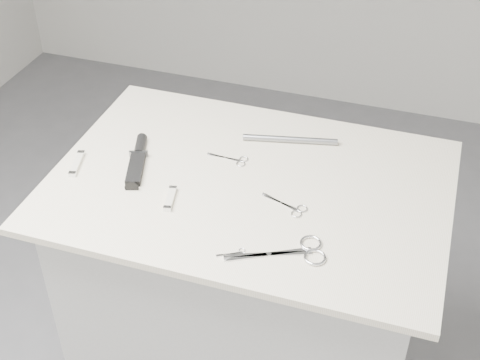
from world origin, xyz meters
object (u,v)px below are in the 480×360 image
(large_shears, at_px, (297,252))
(pocket_knife_b, at_px, (170,198))
(tiny_scissors, at_px, (235,253))
(plinth, at_px, (248,307))
(embroidery_scissors_a, at_px, (291,208))
(embroidery_scissors_b, at_px, (234,160))
(metal_rail, at_px, (290,140))
(sheathed_knife, at_px, (138,158))
(pocket_knife_a, at_px, (77,163))

(large_shears, bearing_deg, pocket_knife_b, 141.61)
(large_shears, relative_size, tiny_scissors, 3.37)
(pocket_knife_b, bearing_deg, large_shears, -115.95)
(plinth, distance_m, large_shears, 0.55)
(large_shears, distance_m, embroidery_scissors_a, 0.15)
(embroidery_scissors_b, distance_m, metal_rail, 0.17)
(tiny_scissors, height_order, metal_rail, metal_rail)
(embroidery_scissors_a, height_order, tiny_scissors, same)
(embroidery_scissors_a, relative_size, embroidery_scissors_b, 1.09)
(plinth, height_order, embroidery_scissors_b, embroidery_scissors_b)
(pocket_knife_b, distance_m, metal_rail, 0.40)
(tiny_scissors, bearing_deg, metal_rail, 60.98)
(plinth, bearing_deg, sheathed_knife, -179.33)
(embroidery_scissors_a, relative_size, pocket_knife_b, 1.34)
(pocket_knife_a, relative_size, metal_rail, 0.41)
(pocket_knife_a, distance_m, metal_rail, 0.57)
(embroidery_scissors_a, distance_m, metal_rail, 0.28)
(pocket_knife_a, bearing_deg, metal_rail, -76.04)
(embroidery_scissors_b, height_order, tiny_scissors, same)
(metal_rail, bearing_deg, pocket_knife_b, -122.66)
(pocket_knife_a, bearing_deg, embroidery_scissors_b, -83.69)
(large_shears, relative_size, sheathed_knife, 1.05)
(embroidery_scissors_a, bearing_deg, sheathed_knife, -169.01)
(embroidery_scissors_b, distance_m, tiny_scissors, 0.35)
(embroidery_scissors_a, bearing_deg, large_shears, -51.11)
(pocket_knife_a, distance_m, pocket_knife_b, 0.29)
(metal_rail, bearing_deg, pocket_knife_a, -151.15)
(embroidery_scissors_b, relative_size, sheathed_knife, 0.52)
(large_shears, height_order, pocket_knife_b, pocket_knife_b)
(pocket_knife_b, bearing_deg, pocket_knife_a, 66.37)
(embroidery_scissors_b, distance_m, pocket_knife_b, 0.23)
(tiny_scissors, height_order, pocket_knife_a, pocket_knife_a)
(pocket_knife_b, bearing_deg, sheathed_knife, 36.68)
(embroidery_scissors_a, bearing_deg, tiny_scissors, -92.82)
(large_shears, distance_m, tiny_scissors, 0.14)
(tiny_scissors, bearing_deg, pocket_knife_b, 120.00)
(pocket_knife_b, xyz_separation_m, metal_rail, (0.21, 0.33, 0.00))
(large_shears, height_order, sheathed_knife, sheathed_knife)
(embroidery_scissors_a, xyz_separation_m, pocket_knife_b, (-0.29, -0.06, 0.00))
(pocket_knife_a, height_order, pocket_knife_b, pocket_knife_a)
(embroidery_scissors_a, relative_size, metal_rail, 0.46)
(sheathed_knife, bearing_deg, pocket_knife_a, 97.63)
(large_shears, height_order, tiny_scissors, large_shears)
(tiny_scissors, relative_size, pocket_knife_b, 0.73)
(sheathed_knife, distance_m, pocket_knife_a, 0.16)
(sheathed_knife, distance_m, pocket_knife_b, 0.19)
(large_shears, bearing_deg, metal_rail, 82.05)
(large_shears, distance_m, pocket_knife_b, 0.35)
(plinth, height_order, pocket_knife_a, pocket_knife_a)
(large_shears, height_order, metal_rail, metal_rail)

